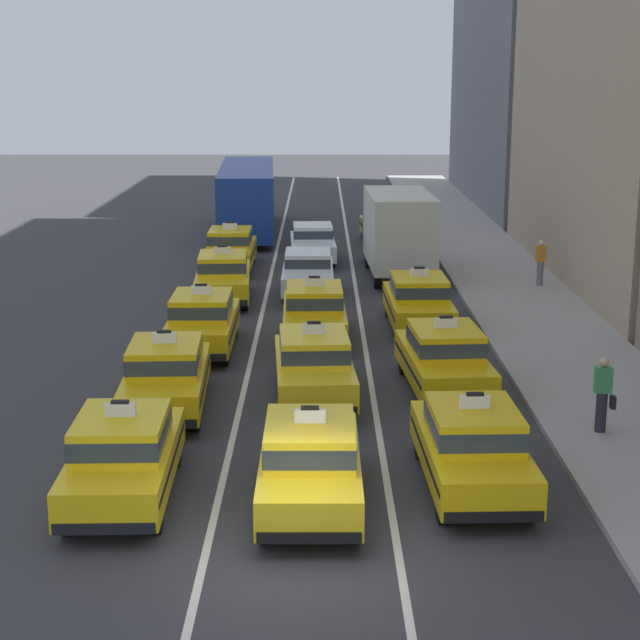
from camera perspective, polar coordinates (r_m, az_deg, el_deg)
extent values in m
plane|color=#353538|center=(17.31, -0.98, -13.17)|extent=(160.00, 160.00, 0.00)
cube|color=silver|center=(36.33, -2.95, 1.32)|extent=(0.14, 80.00, 0.01)
cube|color=silver|center=(36.30, 2.10, 1.32)|extent=(0.14, 80.00, 0.01)
cube|color=#9E9993|center=(32.15, 12.44, -0.51)|extent=(4.00, 90.00, 0.15)
cube|color=slate|center=(61.83, 11.59, 15.90)|extent=(6.00, 21.82, 20.77)
cylinder|color=black|center=(21.37, -11.99, -7.14)|extent=(0.26, 0.65, 0.64)
cylinder|color=black|center=(21.16, -8.03, -7.19)|extent=(0.26, 0.65, 0.64)
cylinder|color=black|center=(18.60, -13.67, -10.49)|extent=(0.26, 0.65, 0.64)
cylinder|color=black|center=(18.35, -9.09, -10.60)|extent=(0.26, 0.65, 0.64)
cube|color=yellow|center=(19.72, -10.70, -7.80)|extent=(1.92, 4.55, 0.70)
cube|color=black|center=(19.70, -10.71, -7.67)|extent=(1.93, 4.19, 0.10)
cube|color=yellow|center=(19.34, -10.86, -6.12)|extent=(1.66, 2.14, 0.64)
cube|color=#2D3842|center=(19.34, -10.86, -6.12)|extent=(1.68, 2.16, 0.35)
cube|color=white|center=(19.20, -10.92, -4.88)|extent=(0.56, 0.14, 0.24)
cube|color=black|center=(19.15, -10.94, -4.46)|extent=(0.32, 0.12, 0.06)
cube|color=black|center=(21.85, -9.77, -6.28)|extent=(1.71, 0.19, 0.20)
cube|color=black|center=(17.81, -11.78, -11.16)|extent=(1.71, 0.19, 0.20)
cylinder|color=black|center=(26.12, -9.68, -3.15)|extent=(0.27, 0.65, 0.64)
cylinder|color=black|center=(25.98, -6.44, -3.13)|extent=(0.27, 0.65, 0.64)
cylinder|color=black|center=(23.23, -10.56, -5.35)|extent=(0.27, 0.65, 0.64)
cylinder|color=black|center=(23.08, -6.92, -5.34)|extent=(0.27, 0.65, 0.64)
cube|color=yellow|center=(24.48, -8.41, -3.40)|extent=(2.01, 4.58, 0.70)
cube|color=black|center=(24.47, -8.42, -3.29)|extent=(2.02, 4.22, 0.10)
cube|color=yellow|center=(24.15, -8.50, -1.98)|extent=(1.70, 2.17, 0.64)
cube|color=#2D3842|center=(24.15, -8.50, -1.98)|extent=(1.72, 2.20, 0.35)
cube|color=white|center=(24.04, -8.54, -0.98)|extent=(0.57, 0.15, 0.24)
cube|color=black|center=(24.00, -8.55, -0.63)|extent=(0.32, 0.13, 0.06)
cube|color=black|center=(26.66, -7.94, -2.51)|extent=(1.71, 0.22, 0.20)
cube|color=black|center=(22.47, -8.93, -5.67)|extent=(1.71, 0.22, 0.20)
cylinder|color=black|center=(31.08, -7.49, -0.33)|extent=(0.24, 0.64, 0.64)
cylinder|color=black|center=(30.92, -4.77, -0.33)|extent=(0.24, 0.64, 0.64)
cylinder|color=black|center=(28.14, -8.25, -1.85)|extent=(0.24, 0.64, 0.64)
cylinder|color=black|center=(27.98, -5.25, -1.86)|extent=(0.24, 0.64, 0.64)
cube|color=yellow|center=(29.43, -6.44, -0.40)|extent=(1.82, 4.51, 0.70)
cube|color=black|center=(29.42, -6.45, -0.30)|extent=(1.84, 4.15, 0.10)
cube|color=yellow|center=(29.13, -6.51, 0.81)|extent=(1.61, 2.11, 0.64)
cube|color=#2D3842|center=(29.13, -6.51, 0.81)|extent=(1.63, 2.13, 0.35)
cube|color=white|center=(29.03, -6.53, 1.65)|extent=(0.56, 0.12, 0.24)
cube|color=black|center=(29.00, -6.54, 1.94)|extent=(0.32, 0.11, 0.06)
cube|color=black|center=(31.62, -6.01, 0.15)|extent=(1.71, 0.15, 0.20)
cube|color=black|center=(27.37, -6.91, -2.04)|extent=(1.71, 0.15, 0.20)
cylinder|color=black|center=(37.23, -6.36, 2.06)|extent=(0.28, 0.65, 0.64)
cylinder|color=black|center=(37.18, -4.08, 2.09)|extent=(0.28, 0.65, 0.64)
cylinder|color=black|center=(34.25, -6.62, 1.02)|extent=(0.28, 0.65, 0.64)
cylinder|color=black|center=(34.19, -4.15, 1.05)|extent=(0.28, 0.65, 0.64)
cube|color=yellow|center=(35.63, -5.31, 2.13)|extent=(2.05, 4.60, 0.70)
cube|color=black|center=(35.62, -5.32, 2.21)|extent=(2.05, 4.24, 0.10)
cube|color=yellow|center=(35.35, -5.35, 3.14)|extent=(1.72, 2.19, 0.64)
cube|color=#2D3842|center=(35.35, -5.35, 3.14)|extent=(1.74, 2.21, 0.35)
cube|color=white|center=(35.27, -5.36, 3.84)|extent=(0.57, 0.15, 0.24)
cube|color=black|center=(35.25, -5.37, 4.08)|extent=(0.33, 0.13, 0.06)
cube|color=black|center=(37.84, -5.19, 2.43)|extent=(1.72, 0.24, 0.20)
cube|color=black|center=(33.52, -5.43, 0.95)|extent=(1.72, 0.24, 0.20)
cylinder|color=black|center=(42.64, -5.72, 3.57)|extent=(0.24, 0.64, 0.64)
cylinder|color=black|center=(42.52, -3.74, 3.58)|extent=(0.24, 0.64, 0.64)
cylinder|color=black|center=(39.64, -6.13, 2.78)|extent=(0.24, 0.64, 0.64)
cylinder|color=black|center=(39.52, -4.00, 2.80)|extent=(0.24, 0.64, 0.64)
cube|color=yellow|center=(41.01, -4.90, 3.68)|extent=(1.82, 4.51, 0.70)
cube|color=black|center=(41.00, -4.91, 3.75)|extent=(1.84, 4.15, 0.10)
cube|color=yellow|center=(40.75, -4.94, 4.57)|extent=(1.61, 2.11, 0.64)
cube|color=#2D3842|center=(40.75, -4.94, 4.57)|extent=(1.63, 2.13, 0.35)
cube|color=white|center=(40.68, -4.95, 5.18)|extent=(0.56, 0.12, 0.24)
cube|color=black|center=(40.66, -4.96, 5.39)|extent=(0.32, 0.11, 0.06)
cube|color=black|center=(43.22, -4.67, 3.87)|extent=(1.71, 0.15, 0.20)
cube|color=black|center=(38.89, -5.15, 2.74)|extent=(1.71, 0.15, 0.20)
cylinder|color=black|center=(53.65, -4.96, 5.70)|extent=(0.27, 0.65, 0.64)
cylinder|color=black|center=(53.61, -2.81, 5.72)|extent=(0.27, 0.65, 0.64)
cylinder|color=black|center=(47.01, -5.26, 4.54)|extent=(0.27, 0.65, 0.64)
cylinder|color=black|center=(46.97, -2.81, 4.57)|extent=(0.27, 0.65, 0.64)
cube|color=navy|center=(50.10, -3.98, 6.81)|extent=(3.03, 11.31, 2.90)
cube|color=#2D3842|center=(50.07, -3.99, 7.10)|extent=(3.03, 10.86, 0.84)
cube|color=black|center=(55.49, -3.88, 8.74)|extent=(2.13, 0.18, 0.36)
cylinder|color=black|center=(20.64, -2.53, -7.61)|extent=(0.24, 0.64, 0.64)
cylinder|color=black|center=(20.62, 1.61, -7.61)|extent=(0.24, 0.64, 0.64)
cylinder|color=black|center=(17.83, -2.96, -11.20)|extent=(0.24, 0.64, 0.64)
cylinder|color=black|center=(17.81, 1.88, -11.21)|extent=(0.24, 0.64, 0.64)
cube|color=yellow|center=(19.07, -0.50, -8.32)|extent=(1.80, 4.50, 0.70)
cube|color=black|center=(19.05, -0.50, -8.18)|extent=(1.82, 4.14, 0.10)
cube|color=yellow|center=(18.68, -0.51, -6.58)|extent=(1.60, 2.10, 0.64)
cube|color=#2D3842|center=(18.68, -0.51, -6.58)|extent=(1.62, 2.12, 0.35)
cube|color=white|center=(18.54, -0.51, -5.31)|extent=(0.56, 0.12, 0.24)
cube|color=black|center=(18.49, -0.51, -4.87)|extent=(0.32, 0.11, 0.06)
cube|color=black|center=(21.22, -0.45, -6.69)|extent=(1.71, 0.14, 0.20)
cube|color=black|center=(17.15, -0.56, -11.87)|extent=(1.71, 0.14, 0.20)
cylinder|color=black|center=(26.57, -2.07, -2.66)|extent=(0.28, 0.65, 0.64)
cylinder|color=black|center=(26.64, 1.11, -2.61)|extent=(0.28, 0.65, 0.64)
cylinder|color=black|center=(23.65, -1.90, -4.76)|extent=(0.28, 0.65, 0.64)
cylinder|color=black|center=(23.73, 1.68, -4.70)|extent=(0.28, 0.65, 0.64)
cube|color=yellow|center=(25.03, -0.30, -2.86)|extent=(2.06, 4.60, 0.70)
cube|color=black|center=(25.01, -0.30, -2.75)|extent=(2.06, 4.24, 0.10)
cube|color=yellow|center=(24.70, -0.29, -1.47)|extent=(1.72, 2.19, 0.64)
cube|color=#2D3842|center=(24.70, -0.29, -1.47)|extent=(1.74, 2.21, 0.35)
cube|color=white|center=(24.59, -0.29, -0.48)|extent=(0.57, 0.15, 0.24)
cube|color=black|center=(24.55, -0.29, -0.14)|extent=(0.33, 0.13, 0.06)
cube|color=black|center=(27.22, -0.55, -2.03)|extent=(1.72, 0.24, 0.20)
cube|color=black|center=(23.00, -0.01, -5.04)|extent=(1.72, 0.24, 0.20)
cylinder|color=black|center=(31.88, -1.64, 0.14)|extent=(0.25, 0.64, 0.64)
cylinder|color=black|center=(31.90, 1.01, 0.16)|extent=(0.25, 0.64, 0.64)
cylinder|color=black|center=(28.92, -1.69, -1.29)|extent=(0.25, 0.64, 0.64)
cylinder|color=black|center=(28.94, 1.24, -1.27)|extent=(0.25, 0.64, 0.64)
cube|color=yellow|center=(30.31, -0.27, 0.11)|extent=(1.89, 4.54, 0.70)
cube|color=black|center=(30.30, -0.27, 0.20)|extent=(1.90, 4.18, 0.10)
cube|color=yellow|center=(30.01, -0.27, 1.29)|extent=(1.64, 2.13, 0.64)
cube|color=#2D3842|center=(30.01, -0.27, 1.29)|extent=(1.66, 2.15, 0.35)
cube|color=white|center=(29.92, -0.27, 2.11)|extent=(0.56, 0.13, 0.24)
cube|color=black|center=(29.89, -0.27, 2.39)|extent=(0.32, 0.12, 0.06)
cube|color=black|center=(32.52, -0.33, 0.60)|extent=(1.71, 0.18, 0.20)
cube|color=black|center=(28.24, -0.20, -1.45)|extent=(1.71, 0.18, 0.20)
cylinder|color=black|center=(37.89, -1.69, 2.35)|extent=(0.24, 0.64, 0.64)
cylinder|color=black|center=(37.88, 0.50, 2.35)|extent=(0.24, 0.64, 0.64)
cylinder|color=black|center=(35.12, -1.83, 1.42)|extent=(0.24, 0.64, 0.64)
cylinder|color=black|center=(35.10, 0.53, 1.42)|extent=(0.24, 0.64, 0.64)
cube|color=silver|center=(36.42, -0.62, 2.41)|extent=(1.76, 4.30, 0.66)
cube|color=silver|center=(36.20, -0.63, 3.36)|extent=(1.56, 1.90, 0.60)
cube|color=#2D3842|center=(36.20, -0.63, 3.36)|extent=(1.58, 1.92, 0.33)
cylinder|color=black|center=(44.00, -1.37, 3.96)|extent=(0.27, 0.65, 0.64)
cylinder|color=black|center=(44.05, 0.51, 3.97)|extent=(0.27, 0.65, 0.64)
cylinder|color=black|center=(41.21, -1.30, 3.28)|extent=(0.27, 0.65, 0.64)
cylinder|color=black|center=(41.26, 0.71, 3.30)|extent=(0.27, 0.65, 0.64)
cube|color=silver|center=(42.57, -0.37, 4.08)|extent=(1.94, 4.37, 0.66)
cube|color=silver|center=(42.37, -0.36, 4.89)|extent=(1.64, 1.97, 0.60)
cube|color=#2D3842|center=(42.37, -0.36, 4.89)|extent=(1.66, 1.99, 0.33)
cylinder|color=black|center=(21.44, 5.69, -6.82)|extent=(0.26, 0.65, 0.64)
cylinder|color=black|center=(21.68, 9.59, -6.72)|extent=(0.26, 0.65, 0.64)
cylinder|color=black|center=(18.64, 6.91, -10.13)|extent=(0.26, 0.65, 0.64)
cylinder|color=black|center=(18.91, 11.40, -9.95)|extent=(0.26, 0.65, 0.64)
cube|color=yellow|center=(20.02, 8.39, -7.37)|extent=(1.95, 4.56, 0.70)
cube|color=black|center=(20.00, 8.40, -7.23)|extent=(1.95, 4.20, 0.10)
cube|color=yellow|center=(19.65, 8.53, -5.70)|extent=(1.67, 2.15, 0.64)
cube|color=#2D3842|center=(19.65, 8.53, -5.70)|extent=(1.69, 2.17, 0.35)
cube|color=white|center=(19.51, 8.58, -4.48)|extent=(0.56, 0.14, 0.24)
cube|color=black|center=(19.46, 8.60, -4.06)|extent=(0.32, 0.12, 0.06)
cube|color=black|center=(22.14, 7.37, -5.92)|extent=(1.71, 0.20, 0.20)
cube|color=black|center=(18.11, 9.59, -10.62)|extent=(1.71, 0.20, 0.20)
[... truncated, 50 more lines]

